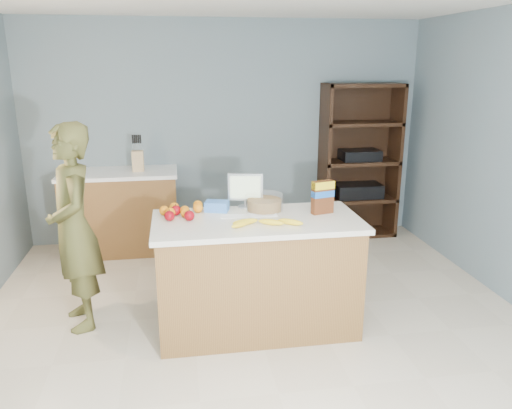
{
  "coord_description": "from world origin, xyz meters",
  "views": [
    {
      "loc": [
        -0.58,
        -3.22,
        2.04
      ],
      "look_at": [
        0.0,
        0.35,
        1.0
      ],
      "focal_mm": 35.0,
      "sensor_mm": 36.0,
      "label": 1
    }
  ],
  "objects": [
    {
      "name": "floor",
      "position": [
        0.0,
        0.0,
        0.0
      ],
      "size": [
        4.5,
        5.0,
        0.02
      ],
      "primitive_type": "cube",
      "color": "beige",
      "rests_on": "ground"
    },
    {
      "name": "walls",
      "position": [
        0.0,
        0.0,
        1.65
      ],
      "size": [
        4.52,
        5.02,
        2.51
      ],
      "color": "slate",
      "rests_on": "ground"
    },
    {
      "name": "counter_peninsula",
      "position": [
        0.0,
        0.3,
        0.42
      ],
      "size": [
        1.56,
        0.76,
        0.9
      ],
      "color": "brown",
      "rests_on": "ground"
    },
    {
      "name": "back_cabinet",
      "position": [
        -1.2,
        2.2,
        0.45
      ],
      "size": [
        1.24,
        0.62,
        0.9
      ],
      "color": "brown",
      "rests_on": "ground"
    },
    {
      "name": "shelving_unit",
      "position": [
        1.55,
        2.35,
        0.86
      ],
      "size": [
        0.9,
        0.4,
        1.8
      ],
      "color": "black",
      "rests_on": "ground"
    },
    {
      "name": "person",
      "position": [
        -1.38,
        0.59,
        0.81
      ],
      "size": [
        0.55,
        0.68,
        1.62
      ],
      "primitive_type": "imported",
      "rotation": [
        0.0,
        0.0,
        -1.25
      ],
      "color": "#4E4C23",
      "rests_on": "ground"
    },
    {
      "name": "knife_block",
      "position": [
        -0.99,
        2.19,
        1.02
      ],
      "size": [
        0.12,
        0.1,
        0.31
      ],
      "color": "tan",
      "rests_on": "back_cabinet"
    },
    {
      "name": "envelopes",
      "position": [
        -0.05,
        0.39,
        0.9
      ],
      "size": [
        0.44,
        0.13,
        0.0
      ],
      "color": "white",
      "rests_on": "counter_peninsula"
    },
    {
      "name": "bananas",
      "position": [
        0.01,
        0.15,
        0.92
      ],
      "size": [
        0.54,
        0.17,
        0.04
      ],
      "color": "yellow",
      "rests_on": "counter_peninsula"
    },
    {
      "name": "apples",
      "position": [
        -0.58,
        0.4,
        0.94
      ],
      "size": [
        0.22,
        0.23,
        0.08
      ],
      "color": "maroon",
      "rests_on": "counter_peninsula"
    },
    {
      "name": "oranges",
      "position": [
        -0.55,
        0.52,
        0.94
      ],
      "size": [
        0.34,
        0.26,
        0.08
      ],
      "color": "orange",
      "rests_on": "counter_peninsula"
    },
    {
      "name": "blue_carton",
      "position": [
        -0.28,
        0.56,
        0.94
      ],
      "size": [
        0.21,
        0.17,
        0.08
      ],
      "primitive_type": "cube",
      "rotation": [
        0.0,
        0.0,
        -0.28
      ],
      "color": "blue",
      "rests_on": "counter_peninsula"
    },
    {
      "name": "salad_bowl",
      "position": [
        0.09,
        0.52,
        0.96
      ],
      "size": [
        0.3,
        0.3,
        0.13
      ],
      "color": "#267219",
      "rests_on": "counter_peninsula"
    },
    {
      "name": "tv",
      "position": [
        -0.04,
        0.62,
        1.06
      ],
      "size": [
        0.28,
        0.12,
        0.28
      ],
      "color": "silver",
      "rests_on": "counter_peninsula"
    },
    {
      "name": "cereal_box",
      "position": [
        0.52,
        0.37,
        1.05
      ],
      "size": [
        0.18,
        0.11,
        0.26
      ],
      "color": "#592B14",
      "rests_on": "counter_peninsula"
    }
  ]
}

